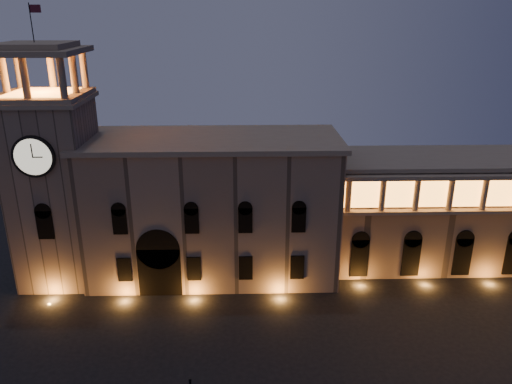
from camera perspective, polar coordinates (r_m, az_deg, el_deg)
government_building at (r=61.84m, az=-5.04°, el=-1.72°), size 30.80×12.80×17.60m
clock_tower at (r=63.57m, az=-22.01°, el=1.03°), size 9.80×9.80×32.40m
colonnade_wing at (r=70.85m, az=23.80°, el=-1.78°), size 40.60×11.50×14.50m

